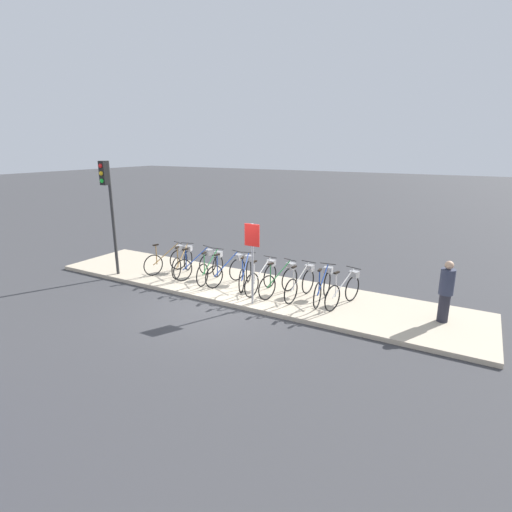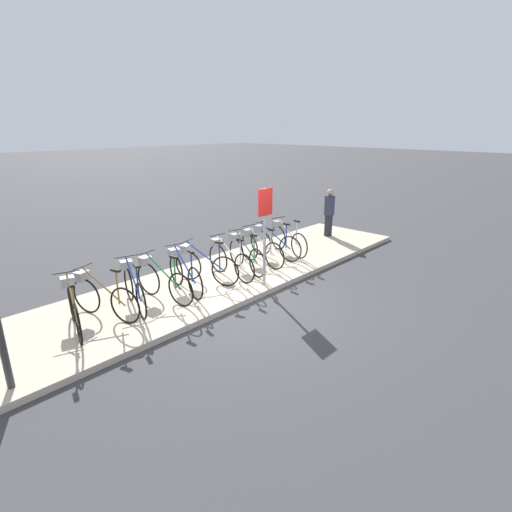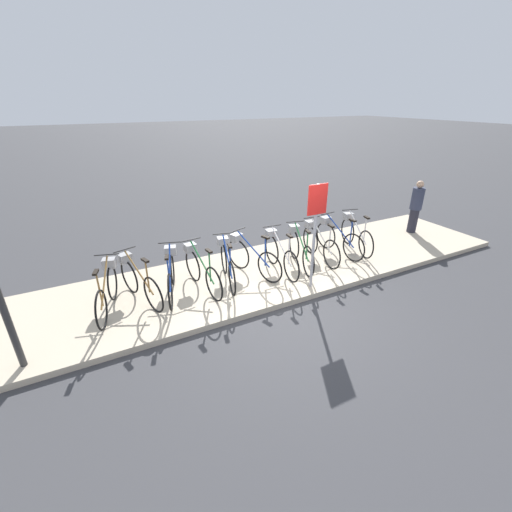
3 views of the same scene
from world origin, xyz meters
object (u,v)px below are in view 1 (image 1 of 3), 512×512
Objects in this scene: parked_bicycle_0 at (168,259)px; parked_bicycle_2 at (198,264)px; parked_bicycle_7 at (281,280)px; parked_bicycle_8 at (301,282)px; parked_bicycle_3 at (212,267)px; parked_bicycle_9 at (323,285)px; parked_bicycle_4 at (228,270)px; traffic_light at (108,195)px; pedestrian at (446,290)px; parked_bicycle_5 at (246,272)px; parked_bicycle_1 at (183,261)px; parked_bicycle_6 at (263,277)px; sign_post at (252,250)px; parked_bicycle_10 at (345,289)px.

parked_bicycle_0 is 1.00× the size of parked_bicycle_2.
parked_bicycle_7 and parked_bicycle_8 have the same top height.
parked_bicycle_3 is 1.00× the size of parked_bicycle_9.
parked_bicycle_4 is at bearing -179.90° from parked_bicycle_8.
parked_bicycle_4 is 4.58m from traffic_light.
pedestrian reaches higher than parked_bicycle_9.
parked_bicycle_2 is (1.23, 0.04, 0.00)m from parked_bicycle_0.
parked_bicycle_9 is at bearing 0.29° from parked_bicycle_5.
parked_bicycle_3 and parked_bicycle_9 have the same top height.
pedestrian is (8.65, 0.24, 0.36)m from parked_bicycle_0.
parked_bicycle_9 is 1.10× the size of pedestrian.
parked_bicycle_1 is 3.17m from parked_bicycle_6.
parked_bicycle_4 is 6.21m from pedestrian.
sign_post is (3.96, -1.08, 1.07)m from parked_bicycle_0.
parked_bicycle_5 is 0.98× the size of parked_bicycle_7.
traffic_light is (-5.12, -1.04, 2.24)m from parked_bicycle_6.
parked_bicycle_10 is 0.75× the size of sign_post.
sign_post reaches higher than parked_bicycle_0.
parked_bicycle_5 and parked_bicycle_9 have the same top height.
parked_bicycle_8 is 0.64m from parked_bicycle_9.
parked_bicycle_2 is 3.14m from sign_post.
sign_post is (0.21, -0.99, 1.07)m from parked_bicycle_6.
sign_post reaches higher than parked_bicycle_5.
parked_bicycle_10 is at bearing -175.97° from pedestrian.
parked_bicycle_0 is 0.59m from parked_bicycle_1.
parked_bicycle_4 is at bearing -178.94° from parked_bicycle_10.
parked_bicycle_1 is at bearing 31.85° from traffic_light.
parked_bicycle_2 is 0.99× the size of parked_bicycle_10.
parked_bicycle_7 is at bearing 10.52° from traffic_light.
parked_bicycle_5 is 0.96× the size of parked_bicycle_8.
parked_bicycle_6 is 1.21m from parked_bicycle_8.
pedestrian is at bearing 3.68° from parked_bicycle_8.
pedestrian reaches higher than parked_bicycle_5.
parked_bicycle_5 is 0.96× the size of parked_bicycle_9.
parked_bicycle_5 is (1.84, 0.02, 0.00)m from parked_bicycle_2.
parked_bicycle_1 is at bearing 174.31° from parked_bicycle_3.
parked_bicycle_7 is (0.58, 0.02, 0.00)m from parked_bicycle_6.
parked_bicycle_5 is (2.49, -0.03, 0.00)m from parked_bicycle_1.
parked_bicycle_10 is 2.49m from pedestrian.
parked_bicycle_10 is at bearing 0.66° from parked_bicycle_0.
parked_bicycle_5 is 5.12m from traffic_light.
parked_bicycle_7 and parked_bicycle_9 have the same top height.
parked_bicycle_8 is at bearing -0.58° from parked_bicycle_2.
traffic_light is (-3.83, -1.13, 2.24)m from parked_bicycle_4.
parked_bicycle_3 is at bearing 18.74° from traffic_light.
parked_bicycle_1 is at bearing 179.82° from parked_bicycle_9.
parked_bicycle_3 and parked_bicycle_5 have the same top height.
parked_bicycle_6 is 1.47m from sign_post.
parked_bicycle_4 is 0.98× the size of parked_bicycle_6.
traffic_light is at bearing -163.64° from parked_bicycle_4.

